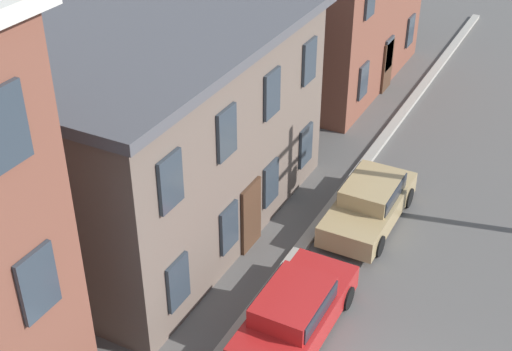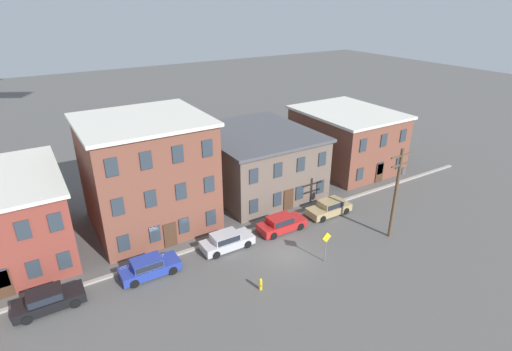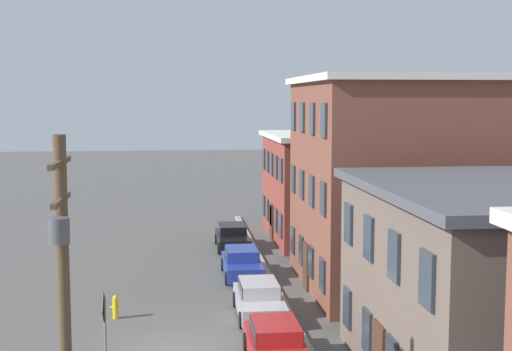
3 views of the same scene
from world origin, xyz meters
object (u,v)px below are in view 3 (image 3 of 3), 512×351
at_px(car_red, 276,343).
at_px(car_black, 232,236).
at_px(caution_sign, 104,320).
at_px(fire_hydrant, 115,307).
at_px(utility_pole, 63,300).
at_px(car_silver, 259,298).
at_px(car_blue, 242,262).

bearing_deg(car_red, car_black, 179.90).
xyz_separation_m(car_red, caution_sign, (0.32, -5.61, 1.10)).
bearing_deg(caution_sign, fire_hydrant, -178.34).
bearing_deg(utility_pole, car_red, 143.00).
xyz_separation_m(utility_pole, fire_hydrant, (-13.37, -0.07, -4.11)).
xyz_separation_m(car_silver, caution_sign, (5.77, -5.68, 1.10)).
relative_size(utility_pole, fire_hydrant, 8.50).
xyz_separation_m(car_blue, utility_pole, (19.61, -5.70, 3.85)).
xyz_separation_m(caution_sign, fire_hydrant, (-6.10, -0.18, -1.37)).
relative_size(car_blue, caution_sign, 1.60).
relative_size(car_black, utility_pole, 0.54).
bearing_deg(fire_hydrant, car_red, 45.05).
height_order(caution_sign, utility_pole, utility_pole).
distance_m(car_blue, utility_pole, 20.78).
bearing_deg(utility_pole, car_silver, 156.06).
bearing_deg(car_silver, caution_sign, -44.55).
bearing_deg(car_silver, car_blue, -179.18).
relative_size(car_silver, car_red, 1.00).
xyz_separation_m(caution_sign, utility_pole, (7.27, -0.11, 2.74)).
relative_size(car_blue, fire_hydrant, 4.58).
bearing_deg(car_black, car_blue, -0.47).
distance_m(car_blue, caution_sign, 13.60).
bearing_deg(car_red, fire_hydrant, -134.95).
relative_size(car_blue, car_silver, 1.00).
relative_size(car_red, utility_pole, 0.54).
relative_size(caution_sign, utility_pole, 0.34).
xyz_separation_m(car_blue, fire_hydrant, (6.25, -5.76, -0.27)).
bearing_deg(car_silver, fire_hydrant, -93.18).
xyz_separation_m(car_silver, fire_hydrant, (-0.33, -5.86, -0.27)).
xyz_separation_m(car_silver, utility_pole, (13.04, -5.79, 3.85)).
bearing_deg(utility_pole, caution_sign, 179.14).
distance_m(car_silver, utility_pole, 14.78).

